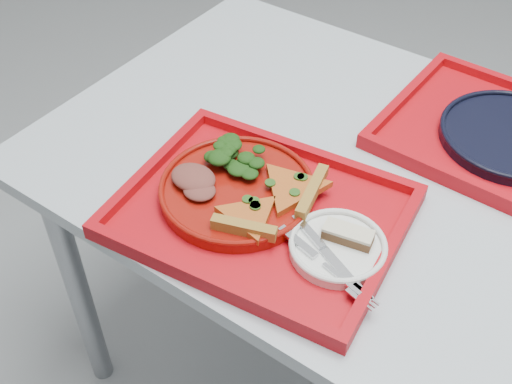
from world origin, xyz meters
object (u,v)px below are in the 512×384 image
(dinner_plate, at_px, (237,192))
(tray_main, at_px, (261,215))
(dessert_bar, at_px, (348,235))
(tray_far, at_px, (509,143))
(navy_plate, at_px, (511,137))

(dinner_plate, bearing_deg, tray_main, -10.30)
(dessert_bar, bearing_deg, tray_far, 61.87)
(dinner_plate, bearing_deg, tray_far, 51.71)
(tray_main, xyz_separation_m, navy_plate, (0.27, 0.42, 0.01))
(navy_plate, height_order, dessert_bar, dessert_bar)
(tray_far, relative_size, dessert_bar, 5.50)
(tray_main, xyz_separation_m, dinner_plate, (-0.05, 0.01, 0.02))
(dessert_bar, bearing_deg, tray_main, 175.87)
(tray_far, distance_m, navy_plate, 0.01)
(dinner_plate, xyz_separation_m, dessert_bar, (0.21, 0.01, 0.02))
(tray_far, bearing_deg, dessert_bar, -105.15)
(navy_plate, bearing_deg, tray_main, -122.61)
(tray_main, distance_m, dessert_bar, 0.15)
(tray_main, distance_m, dinner_plate, 0.06)
(dessert_bar, bearing_deg, navy_plate, 61.87)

